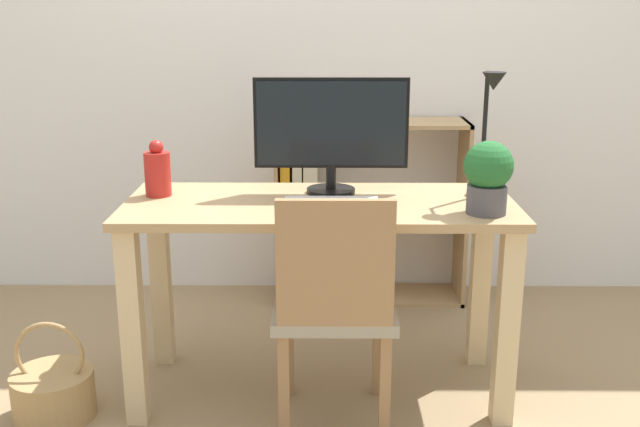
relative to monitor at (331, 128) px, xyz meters
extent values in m
plane|color=#997F5B|center=(-0.04, -0.12, -0.96)|extent=(10.00, 10.00, 0.00)
cube|color=white|center=(-0.04, 0.95, 0.34)|extent=(8.00, 0.05, 2.60)
cube|color=tan|center=(-0.04, -0.12, -0.25)|extent=(1.35, 0.56, 0.03)
cube|color=#D8BC8C|center=(-0.66, -0.35, -0.61)|extent=(0.07, 0.07, 0.69)
cube|color=#D8BC8C|center=(0.58, -0.35, -0.61)|extent=(0.07, 0.07, 0.69)
cube|color=#D8BC8C|center=(-0.66, 0.10, -0.61)|extent=(0.07, 0.07, 0.69)
cube|color=#D8BC8C|center=(0.58, 0.10, -0.61)|extent=(0.07, 0.07, 0.69)
cylinder|color=black|center=(0.00, 0.00, -0.23)|extent=(0.18, 0.18, 0.02)
cylinder|color=black|center=(0.00, 0.00, -0.18)|extent=(0.04, 0.04, 0.09)
cube|color=black|center=(0.00, 0.00, 0.02)|extent=(0.55, 0.02, 0.32)
cube|color=black|center=(0.00, 0.00, 0.02)|extent=(0.53, 0.03, 0.30)
cube|color=silver|center=(0.00, -0.18, -0.23)|extent=(0.32, 0.15, 0.02)
cylinder|color=#B2231E|center=(-0.62, -0.05, -0.16)|extent=(0.09, 0.09, 0.16)
sphere|color=#B2231E|center=(-0.62, -0.05, -0.06)|extent=(0.05, 0.05, 0.05)
cylinder|color=black|center=(0.54, -0.04, -0.23)|extent=(0.10, 0.10, 0.02)
cylinder|color=black|center=(0.54, -0.04, -0.01)|extent=(0.02, 0.02, 0.41)
cylinder|color=black|center=(0.54, -0.09, 0.20)|extent=(0.01, 0.10, 0.01)
cone|color=black|center=(0.54, -0.14, 0.18)|extent=(0.08, 0.08, 0.06)
cylinder|color=#4C4C51|center=(0.51, -0.28, -0.19)|extent=(0.13, 0.13, 0.10)
sphere|color=#23662D|center=(0.51, -0.28, -0.08)|extent=(0.16, 0.16, 0.16)
cube|color=#9E937F|center=(0.01, -0.32, -0.55)|extent=(0.40, 0.40, 0.04)
cube|color=#9E754C|center=(0.01, -0.50, -0.33)|extent=(0.36, 0.03, 0.40)
cube|color=#9E754C|center=(-0.15, -0.48, -0.76)|extent=(0.04, 0.04, 0.39)
cube|color=#9E754C|center=(0.17, -0.48, -0.76)|extent=(0.04, 0.04, 0.39)
cube|color=#9E754C|center=(-0.15, -0.16, -0.76)|extent=(0.04, 0.04, 0.39)
cube|color=#9E754C|center=(0.17, -0.16, -0.76)|extent=(0.04, 0.04, 0.39)
cube|color=tan|center=(-0.24, 0.78, -0.53)|extent=(0.02, 0.28, 0.87)
cube|color=tan|center=(0.63, 0.78, -0.53)|extent=(0.02, 0.28, 0.87)
cube|color=tan|center=(0.19, 0.78, -0.95)|extent=(0.89, 0.28, 0.02)
cube|color=tan|center=(0.19, 0.78, -0.10)|extent=(0.89, 0.28, 0.02)
cube|color=tan|center=(0.19, 0.78, -0.53)|extent=(0.85, 0.28, 0.02)
cube|color=beige|center=(-0.19, 0.78, -0.82)|extent=(0.06, 0.24, 0.24)
cube|color=navy|center=(-0.13, 0.78, -0.78)|extent=(0.05, 0.24, 0.32)
cube|color=orange|center=(-0.06, 0.78, -0.79)|extent=(0.06, 0.24, 0.30)
cube|color=orange|center=(0.01, 0.78, -0.80)|extent=(0.07, 0.24, 0.28)
cube|color=orange|center=(-0.20, 0.78, -0.37)|extent=(0.04, 0.24, 0.29)
cube|color=beige|center=(-0.15, 0.78, -0.37)|extent=(0.04, 0.24, 0.30)
cube|color=beige|center=(-0.09, 0.78, -0.39)|extent=(0.06, 0.24, 0.26)
cylinder|color=tan|center=(-0.96, -0.32, -0.88)|extent=(0.28, 0.28, 0.16)
torus|color=tan|center=(-0.96, -0.32, -0.72)|extent=(0.24, 0.02, 0.24)
camera|label=1|loc=(-0.02, -2.63, 0.43)|focal=42.00mm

